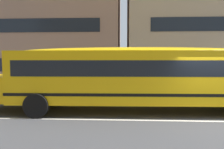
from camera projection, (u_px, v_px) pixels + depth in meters
name	position (u px, v px, depth m)	size (l,w,h in m)	color
ground_plane	(210.00, 121.00, 8.27)	(400.00, 400.00, 0.00)	#424244
sidewalk_far	(169.00, 92.00, 15.54)	(120.00, 3.00, 0.01)	gray
lane_centreline	(210.00, 121.00, 8.27)	(110.00, 0.16, 0.01)	silver
school_bus	(133.00, 74.00, 9.75)	(13.24, 3.14, 2.95)	yellow
apartment_block_far_left	(38.00, 21.00, 23.66)	(18.11, 13.04, 13.30)	#93705B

